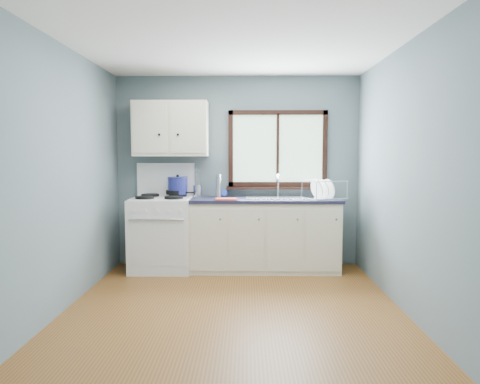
{
  "coord_description": "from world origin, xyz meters",
  "views": [
    {
      "loc": [
        0.12,
        -3.9,
        1.46
      ],
      "look_at": [
        0.05,
        0.9,
        1.05
      ],
      "focal_mm": 32.0,
      "sensor_mm": 36.0,
      "label": 1
    }
  ],
  "objects_px": {
    "thermos": "(218,186)",
    "utensil_crock": "(197,191)",
    "sink": "(279,203)",
    "base_cabinets": "(265,238)",
    "stockpot": "(178,185)",
    "skillet": "(176,192)",
    "gas_range": "(162,231)",
    "dish_rack": "(323,193)"
  },
  "relations": [
    {
      "from": "stockpot",
      "to": "thermos",
      "type": "xyz_separation_m",
      "value": [
        0.53,
        -0.01,
        -0.01
      ]
    },
    {
      "from": "gas_range",
      "to": "dish_rack",
      "type": "bearing_deg",
      "value": -0.21
    },
    {
      "from": "sink",
      "to": "dish_rack",
      "type": "relative_size",
      "value": 1.46
    },
    {
      "from": "stockpot",
      "to": "utensil_crock",
      "type": "distance_m",
      "value": 0.27
    },
    {
      "from": "skillet",
      "to": "thermos",
      "type": "xyz_separation_m",
      "value": [
        0.55,
        -0.01,
        0.08
      ]
    },
    {
      "from": "base_cabinets",
      "to": "sink",
      "type": "distance_m",
      "value": 0.48
    },
    {
      "from": "sink",
      "to": "stockpot",
      "type": "height_order",
      "value": "sink"
    },
    {
      "from": "stockpot",
      "to": "thermos",
      "type": "height_order",
      "value": "thermos"
    },
    {
      "from": "sink",
      "to": "utensil_crock",
      "type": "height_order",
      "value": "utensil_crock"
    },
    {
      "from": "gas_range",
      "to": "utensil_crock",
      "type": "distance_m",
      "value": 0.7
    },
    {
      "from": "stockpot",
      "to": "dish_rack",
      "type": "height_order",
      "value": "stockpot"
    },
    {
      "from": "sink",
      "to": "thermos",
      "type": "relative_size",
      "value": 2.83
    },
    {
      "from": "skillet",
      "to": "dish_rack",
      "type": "height_order",
      "value": "dish_rack"
    },
    {
      "from": "base_cabinets",
      "to": "dish_rack",
      "type": "distance_m",
      "value": 0.93
    },
    {
      "from": "utensil_crock",
      "to": "thermos",
      "type": "height_order",
      "value": "utensil_crock"
    },
    {
      "from": "stockpot",
      "to": "thermos",
      "type": "distance_m",
      "value": 0.53
    },
    {
      "from": "gas_range",
      "to": "skillet",
      "type": "xyz_separation_m",
      "value": [
        0.16,
        0.14,
        0.49
      ]
    },
    {
      "from": "sink",
      "to": "utensil_crock",
      "type": "xyz_separation_m",
      "value": [
        -1.06,
        0.22,
        0.14
      ]
    },
    {
      "from": "sink",
      "to": "skillet",
      "type": "height_order",
      "value": "sink"
    },
    {
      "from": "sink",
      "to": "stockpot",
      "type": "bearing_deg",
      "value": 174.62
    },
    {
      "from": "gas_range",
      "to": "base_cabinets",
      "type": "xyz_separation_m",
      "value": [
        1.31,
        0.02,
        -0.08
      ]
    },
    {
      "from": "base_cabinets",
      "to": "stockpot",
      "type": "height_order",
      "value": "stockpot"
    },
    {
      "from": "utensil_crock",
      "to": "gas_range",
      "type": "bearing_deg",
      "value": -151.15
    },
    {
      "from": "gas_range",
      "to": "base_cabinets",
      "type": "height_order",
      "value": "gas_range"
    },
    {
      "from": "gas_range",
      "to": "skillet",
      "type": "distance_m",
      "value": 0.54
    },
    {
      "from": "base_cabinets",
      "to": "stockpot",
      "type": "distance_m",
      "value": 1.31
    },
    {
      "from": "gas_range",
      "to": "dish_rack",
      "type": "height_order",
      "value": "gas_range"
    },
    {
      "from": "base_cabinets",
      "to": "stockpot",
      "type": "xyz_separation_m",
      "value": [
        -1.12,
        0.12,
        0.66
      ]
    },
    {
      "from": "sink",
      "to": "dish_rack",
      "type": "bearing_deg",
      "value": -2.65
    },
    {
      "from": "thermos",
      "to": "utensil_crock",
      "type": "bearing_deg",
      "value": 159.42
    },
    {
      "from": "sink",
      "to": "skillet",
      "type": "distance_m",
      "value": 1.33
    },
    {
      "from": "dish_rack",
      "to": "base_cabinets",
      "type": "bearing_deg",
      "value": 153.51
    },
    {
      "from": "gas_range",
      "to": "dish_rack",
      "type": "distance_m",
      "value": 2.1
    },
    {
      "from": "base_cabinets",
      "to": "utensil_crock",
      "type": "height_order",
      "value": "utensil_crock"
    },
    {
      "from": "gas_range",
      "to": "skillet",
      "type": "height_order",
      "value": "gas_range"
    },
    {
      "from": "sink",
      "to": "stockpot",
      "type": "relative_size",
      "value": 2.53
    },
    {
      "from": "gas_range",
      "to": "stockpot",
      "type": "distance_m",
      "value": 0.62
    },
    {
      "from": "sink",
      "to": "skillet",
      "type": "bearing_deg",
      "value": 174.78
    },
    {
      "from": "skillet",
      "to": "thermos",
      "type": "height_order",
      "value": "thermos"
    },
    {
      "from": "skillet",
      "to": "thermos",
      "type": "bearing_deg",
      "value": 17.11
    },
    {
      "from": "stockpot",
      "to": "utensil_crock",
      "type": "xyz_separation_m",
      "value": [
        0.25,
        0.09,
        -0.08
      ]
    },
    {
      "from": "sink",
      "to": "utensil_crock",
      "type": "bearing_deg",
      "value": 168.42
    }
  ]
}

